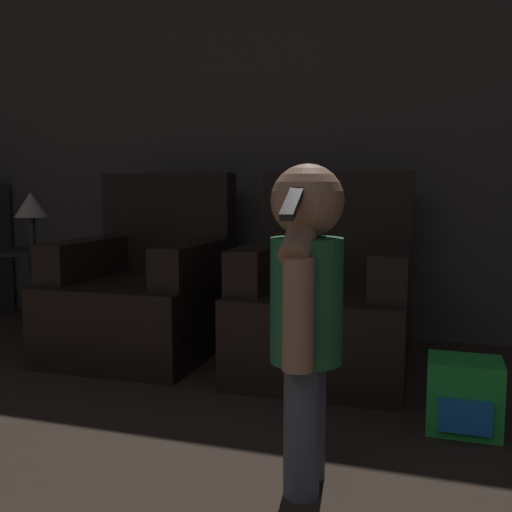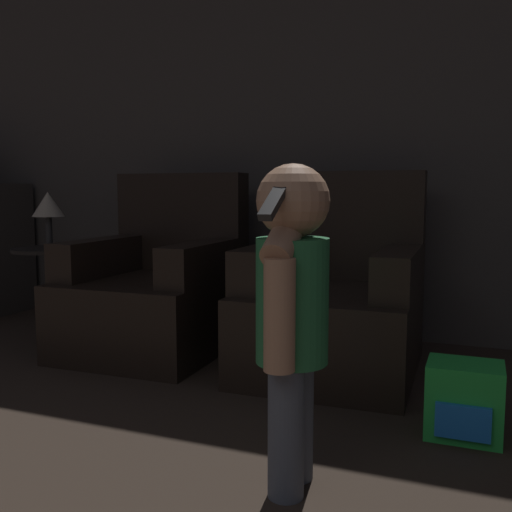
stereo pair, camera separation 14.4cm
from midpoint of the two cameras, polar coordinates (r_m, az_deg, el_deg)
wall_back at (r=3.52m, az=2.40°, el=13.70°), size 8.40×0.05×2.60m
armchair_left at (r=3.15m, az=-12.22°, el=-3.47°), size 0.79×0.90×0.96m
armchair_right at (r=2.79m, az=5.64°, el=-4.61°), size 0.80×0.90×0.96m
person_toddler at (r=1.61m, az=2.44°, el=-4.50°), size 0.21×0.36×0.93m
toy_backpack at (r=2.20m, az=18.30°, el=-13.15°), size 0.25×0.22×0.26m
side_table at (r=3.46m, az=-22.47°, el=-1.04°), size 0.42×0.42×0.53m
lamp at (r=3.44m, az=-22.71°, el=4.64°), size 0.18×0.18×0.32m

